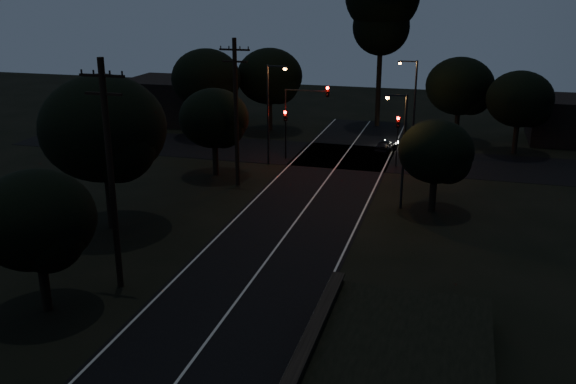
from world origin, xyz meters
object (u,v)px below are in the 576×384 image
Objects in this scene: streetlight_a at (270,108)px; utility_pole_far at (236,111)px; utility_pole_mid at (111,173)px; streetlight_b at (412,101)px; signal_mast at (306,108)px; streetlight_c at (401,144)px; tall_pine at (382,5)px; signal_left at (286,125)px; signal_right at (398,132)px; car at (386,145)px.

utility_pole_far is at bearing -96.59° from streetlight_a.
utility_pole_mid reaches higher than streetlight_b.
streetlight_a is (0.69, 23.00, -1.10)m from utility_pole_mid.
utility_pole_mid is 1.76× the size of signal_mast.
utility_pole_mid is 25.22m from signal_mast.
streetlight_c is at bearing -48.81° from signal_mast.
tall_pine is at bearing 73.07° from utility_pole_far.
utility_pole_far is 8.64m from signal_mast.
signal_mast is at bearing 68.89° from utility_pole_far.
signal_left is 0.66× the size of signal_mast.
car is (-1.40, 4.65, -2.30)m from signal_right.
utility_pole_mid is 19.15m from streetlight_c.
streetlight_c is (8.74, -9.99, 0.01)m from signal_mast.
signal_left is at bearing 80.06° from utility_pole_far.
tall_pine is at bearing -67.11° from car.
tall_pine is 2.21× the size of streetlight_c.
streetlight_a is at bearing -109.59° from signal_left.
streetlight_b is (8.22, 4.01, 0.30)m from signal_mast.
streetlight_b is 1.07× the size of streetlight_c.
signal_left is 2.26m from signal_mast.
signal_left reaches higher than car.
streetlight_a is at bearing 83.41° from utility_pole_far.
utility_pole_mid is 1.38× the size of streetlight_a.
utility_pole_mid is at bearing -112.99° from signal_right.
streetlight_b is (10.61, 6.00, 0.00)m from streetlight_a.
signal_left is 10.84m from streetlight_b.
utility_pole_far is 24.89m from tall_pine.
tall_pine is 2.65× the size of signal_mast.
signal_mast is 1.97× the size of car.
tall_pine is (7.00, 23.00, 6.45)m from utility_pole_far.
signal_right is (10.60, 24.99, -2.90)m from utility_pole_mid.
signal_mast reaches higher than signal_left.
utility_pole_mid is at bearing -128.26° from streetlight_c.
tall_pine is 2.07× the size of streetlight_b.
signal_left is at bearing -179.87° from signal_mast.
streetlight_c is at bearing -9.60° from utility_pole_far.
streetlight_a is 12.19m from streetlight_b.
utility_pole_mid is 1.47× the size of streetlight_c.
tall_pine is 5.23× the size of car.
utility_pole_far is at bearing -111.11° from signal_mast.
signal_mast is at bearing 82.96° from utility_pole_mid.
utility_pole_mid reaches higher than streetlight_a.
utility_pole_far is 13.53m from signal_right.
utility_pole_mid is at bearing -90.00° from utility_pole_far.
signal_mast is 3.13m from streetlight_a.
utility_pole_mid is at bearing 83.66° from car.
utility_pole_far is at bearing -133.30° from streetlight_b.
utility_pole_far is 2.56× the size of signal_left.
utility_pole_mid is at bearing -111.30° from streetlight_b.
utility_pole_far reaches higher than streetlight_a.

